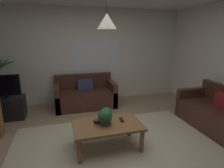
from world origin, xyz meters
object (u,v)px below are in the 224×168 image
(pendant_lamp, at_px, (107,21))
(coffee_table, at_px, (108,128))
(remote_on_table_0, at_px, (122,120))
(potted_plant_on_table, at_px, (105,116))
(couch_under_window, at_px, (85,96))
(book_on_table_0, at_px, (99,122))
(tv_stand, at_px, (3,108))
(book_on_table_1, at_px, (98,121))
(couch_right_side, at_px, (217,115))

(pendant_lamp, bearing_deg, coffee_table, -56.31)
(remote_on_table_0, height_order, potted_plant_on_table, potted_plant_on_table)
(couch_under_window, bearing_deg, potted_plant_on_table, -88.41)
(book_on_table_0, bearing_deg, pendant_lamp, -37.72)
(couch_under_window, height_order, book_on_table_0, couch_under_window)
(couch_under_window, height_order, pendant_lamp, pendant_lamp)
(remote_on_table_0, height_order, pendant_lamp, pendant_lamp)
(book_on_table_0, bearing_deg, remote_on_table_0, -3.56)
(couch_under_window, distance_m, remote_on_table_0, 1.96)
(remote_on_table_0, height_order, tv_stand, tv_stand)
(book_on_table_1, relative_size, tv_stand, 0.15)
(book_on_table_1, distance_m, remote_on_table_0, 0.41)
(potted_plant_on_table, relative_size, pendant_lamp, 0.46)
(remote_on_table_0, relative_size, tv_stand, 0.18)
(book_on_table_0, height_order, potted_plant_on_table, potted_plant_on_table)
(remote_on_table_0, distance_m, tv_stand, 2.78)
(remote_on_table_0, bearing_deg, coffee_table, 20.06)
(remote_on_table_0, xyz_separation_m, potted_plant_on_table, (-0.30, -0.09, 0.15))
(remote_on_table_0, bearing_deg, potted_plant_on_table, 20.30)
(coffee_table, distance_m, book_on_table_0, 0.18)
(couch_under_window, xyz_separation_m, pendant_lamp, (0.09, -1.99, 1.75))
(book_on_table_0, bearing_deg, coffee_table, -37.72)
(remote_on_table_0, bearing_deg, book_on_table_0, 1.07)
(couch_right_side, xyz_separation_m, book_on_table_0, (-2.45, 0.02, 0.16))
(book_on_table_0, xyz_separation_m, potted_plant_on_table, (0.09, -0.11, 0.15))
(couch_right_side, height_order, pendant_lamp, pendant_lamp)
(couch_under_window, xyz_separation_m, tv_stand, (-1.88, -0.29, -0.03))
(book_on_table_0, xyz_separation_m, remote_on_table_0, (0.39, -0.02, -0.00))
(potted_plant_on_table, bearing_deg, book_on_table_0, 129.58)
(tv_stand, xyz_separation_m, pendant_lamp, (1.97, -1.71, 1.78))
(pendant_lamp, bearing_deg, book_on_table_1, 148.83)
(couch_under_window, bearing_deg, tv_stand, -171.34)
(book_on_table_1, distance_m, tv_stand, 2.45)
(book_on_table_0, distance_m, tv_stand, 2.45)
(book_on_table_1, relative_size, potted_plant_on_table, 0.47)
(remote_on_table_0, bearing_deg, couch_right_side, -175.14)
(remote_on_table_0, distance_m, potted_plant_on_table, 0.35)
(couch_right_side, relative_size, coffee_table, 1.39)
(couch_under_window, distance_m, couch_right_side, 3.08)
(couch_right_side, bearing_deg, couch_under_window, -128.40)
(remote_on_table_0, xyz_separation_m, tv_stand, (-2.24, 1.63, -0.19))
(coffee_table, xyz_separation_m, book_on_table_1, (-0.14, 0.08, 0.10))
(coffee_table, xyz_separation_m, pendant_lamp, (-0.00, 0.00, 1.67))
(book_on_table_0, bearing_deg, potted_plant_on_table, -50.42)
(couch_under_window, bearing_deg, pendant_lamp, -87.35)
(tv_stand, bearing_deg, couch_under_window, 8.66)
(couch_right_side, distance_m, pendant_lamp, 2.91)
(couch_right_side, bearing_deg, tv_stand, -110.77)
(tv_stand, bearing_deg, coffee_table, -40.95)
(couch_under_window, relative_size, book_on_table_1, 11.07)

